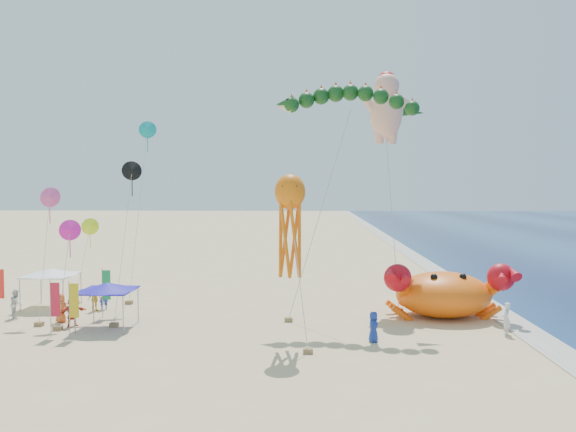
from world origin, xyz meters
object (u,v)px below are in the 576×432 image
(crab_inflatable, at_px, (444,293))
(canopy_white, at_px, (51,272))
(cherub_kite, at_px, (386,106))
(octopus_kite, at_px, (290,218))
(canopy_blue, at_px, (107,287))
(dragon_kite, at_px, (348,104))

(crab_inflatable, height_order, canopy_white, crab_inflatable)
(cherub_kite, height_order, octopus_kite, cherub_kite)
(octopus_kite, bearing_deg, canopy_blue, 165.25)
(canopy_blue, bearing_deg, dragon_kite, 16.69)
(crab_inflatable, relative_size, cherub_kite, 0.49)
(dragon_kite, height_order, canopy_blue, dragon_kite)
(cherub_kite, distance_m, canopy_blue, 22.99)
(dragon_kite, bearing_deg, octopus_kite, -116.13)
(octopus_kite, xyz_separation_m, canopy_white, (-16.90, 8.42, -4.29))
(canopy_blue, distance_m, canopy_white, 8.15)
(canopy_blue, bearing_deg, canopy_white, 137.16)
(cherub_kite, bearing_deg, canopy_blue, -152.90)
(cherub_kite, height_order, canopy_white, cherub_kite)
(crab_inflatable, distance_m, canopy_blue, 20.89)
(dragon_kite, xyz_separation_m, cherub_kite, (3.08, 4.64, 0.56))
(canopy_blue, bearing_deg, octopus_kite, -14.75)
(cherub_kite, bearing_deg, crab_inflatable, -61.08)
(crab_inflatable, xyz_separation_m, octopus_kite, (-9.65, -6.38, 5.14))
(canopy_white, bearing_deg, crab_inflatable, -4.38)
(crab_inflatable, xyz_separation_m, cherub_kite, (-3.03, 5.48, 12.69))
(crab_inflatable, height_order, canopy_blue, crab_inflatable)
(octopus_kite, bearing_deg, canopy_white, 153.53)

